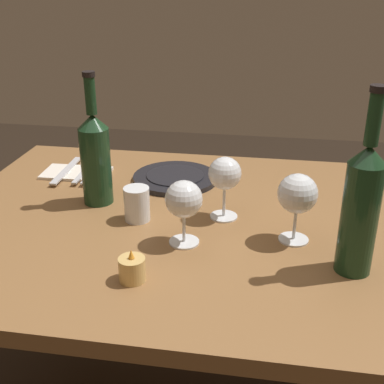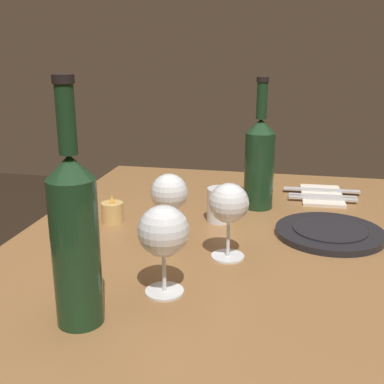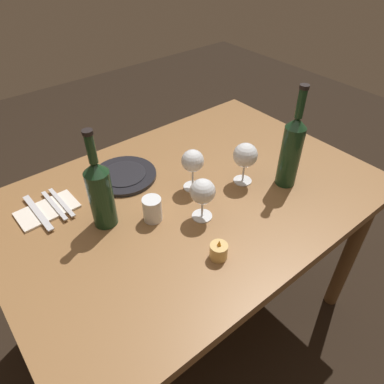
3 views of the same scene
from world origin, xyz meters
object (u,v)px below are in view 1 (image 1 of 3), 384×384
(fork_inner, at_px, (84,171))
(fork_outer, at_px, (93,172))
(wine_bottle, at_px, (361,206))
(wine_glass_right, at_px, (225,175))
(folded_napkin, at_px, (76,173))
(wine_glass_left, at_px, (184,201))
(dinner_plate, at_px, (175,178))
(water_tumbler, at_px, (137,206))
(votive_candle, at_px, (132,270))
(wine_glass_centre, at_px, (297,195))
(wine_bottle_second, at_px, (95,156))
(table_knife, at_px, (66,170))

(fork_inner, distance_m, fork_outer, 0.02)
(wine_bottle, height_order, fork_outer, wine_bottle)
(wine_glass_right, relative_size, folded_napkin, 0.79)
(wine_glass_left, distance_m, dinner_plate, 0.36)
(fork_inner, xyz_separation_m, fork_outer, (-0.02, 0.00, 0.00))
(folded_napkin, bearing_deg, wine_bottle, 151.72)
(fork_outer, bearing_deg, fork_inner, 0.00)
(wine_glass_left, relative_size, water_tumbler, 1.77)
(votive_candle, height_order, dinner_plate, votive_candle)
(wine_glass_centre, distance_m, wine_bottle_second, 0.50)
(dinner_plate, relative_size, folded_napkin, 1.23)
(wine_glass_right, relative_size, fork_outer, 0.84)
(wine_glass_right, height_order, table_knife, wine_glass_right)
(table_knife, bearing_deg, water_tumbler, 138.34)
(wine_bottle_second, height_order, votive_candle, wine_bottle_second)
(wine_glass_left, bearing_deg, wine_glass_centre, -167.89)
(wine_glass_left, relative_size, folded_napkin, 0.75)
(wine_glass_right, height_order, wine_glass_centre, wine_glass_centre)
(votive_candle, bearing_deg, water_tumbler, -77.10)
(wine_bottle, height_order, water_tumbler, wine_bottle)
(wine_glass_centre, bearing_deg, wine_bottle_second, -13.93)
(wine_glass_centre, xyz_separation_m, folded_napkin, (0.61, -0.29, -0.11))
(folded_napkin, bearing_deg, wine_glass_centre, 154.80)
(wine_bottle_second, height_order, folded_napkin, wine_bottle_second)
(water_tumbler, height_order, table_knife, water_tumbler)
(wine_glass_left, relative_size, votive_candle, 2.16)
(wine_bottle_second, distance_m, dinner_plate, 0.26)
(wine_glass_centre, height_order, wine_bottle, wine_bottle)
(wine_glass_centre, bearing_deg, table_knife, -24.16)
(wine_bottle, relative_size, table_knife, 1.74)
(water_tumbler, bearing_deg, table_knife, -41.66)
(wine_bottle_second, bearing_deg, wine_glass_centre, 166.07)
(wine_bottle, distance_m, dinner_plate, 0.60)
(wine_glass_left, bearing_deg, wine_bottle_second, -34.17)
(dinner_plate, bearing_deg, wine_glass_centre, 137.89)
(wine_bottle_second, distance_m, fork_outer, 0.22)
(folded_napkin, bearing_deg, wine_glass_left, 138.12)
(folded_napkin, height_order, fork_outer, fork_outer)
(wine_glass_right, xyz_separation_m, folded_napkin, (0.45, -0.20, -0.11))
(wine_glass_left, relative_size, wine_glass_right, 0.95)
(votive_candle, distance_m, folded_napkin, 0.58)
(water_tumbler, relative_size, fork_inner, 0.45)
(table_knife, bearing_deg, wine_glass_right, 157.15)
(table_knife, bearing_deg, votive_candle, 124.10)
(wine_glass_right, distance_m, table_knife, 0.53)
(water_tumbler, height_order, fork_outer, water_tumbler)
(wine_glass_centre, distance_m, water_tumbler, 0.37)
(wine_glass_right, distance_m, fork_outer, 0.46)
(wine_glass_left, bearing_deg, wine_bottle, 171.60)
(votive_candle, relative_size, dinner_plate, 0.28)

